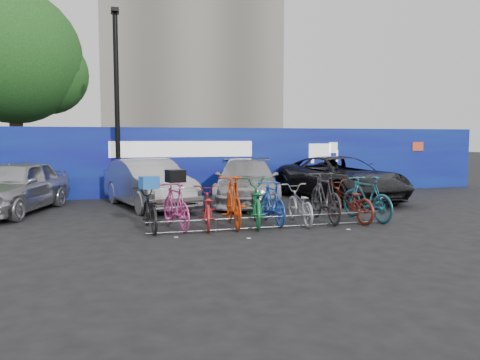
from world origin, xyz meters
name	(u,v)px	position (x,y,z in m)	size (l,w,h in m)	color
ground	(264,224)	(0.00, 0.00, 0.00)	(100.00, 100.00, 0.00)	black
hoarding	(211,161)	(0.01, 6.00, 1.20)	(22.00, 0.18, 2.40)	#110986
tree	(20,61)	(-6.77, 10.06, 5.07)	(5.40, 5.20, 7.80)	#382314
lamppost	(117,99)	(-3.20, 5.40, 3.27)	(0.25, 0.50, 6.11)	black
bike_rack	(273,222)	(0.00, -0.60, 0.16)	(5.60, 0.03, 0.30)	#595B60
car_0	(14,186)	(-5.99, 3.46, 0.73)	(1.72, 4.27, 1.46)	#A1A1A6
car_1	(148,183)	(-2.40, 3.51, 0.71)	(1.50, 4.29, 1.41)	#9F9FA3
car_2	(247,181)	(0.64, 3.63, 0.69)	(1.93, 4.75, 1.38)	#ADACB1
car_3	(340,178)	(3.83, 3.55, 0.72)	(2.37, 5.15, 1.43)	black
bike_0	(150,209)	(-2.65, 0.02, 0.46)	(0.61, 1.75, 0.92)	black
bike_1	(176,206)	(-2.08, 0.00, 0.52)	(0.49, 1.75, 1.05)	#DC479A
bike_2	(207,207)	(-1.37, -0.03, 0.46)	(0.61, 1.76, 0.93)	#AA2124
bike_3	(233,201)	(-0.77, -0.07, 0.59)	(0.56, 1.97, 1.18)	red
bike_4	(256,202)	(-0.21, -0.03, 0.54)	(0.71, 2.05, 1.08)	#13743A
bike_5	(273,202)	(0.21, 0.00, 0.51)	(0.48, 1.71, 1.02)	#1A44B9
bike_6	(300,204)	(0.84, -0.14, 0.46)	(0.61, 1.75, 0.92)	#97999E
bike_7	(325,197)	(1.54, -0.04, 0.61)	(0.57, 2.03, 1.22)	#29292C
bike_8	(348,201)	(2.11, -0.15, 0.49)	(0.65, 1.87, 0.98)	maroon
bike_9	(367,198)	(2.61, -0.15, 0.55)	(0.52, 1.84, 1.11)	#1D596F
cargo_crate	(149,183)	(-2.65, 0.02, 1.06)	(0.38, 0.29, 0.27)	blue
cargo_topcase	(175,176)	(-2.08, 0.00, 1.19)	(0.38, 0.34, 0.28)	black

